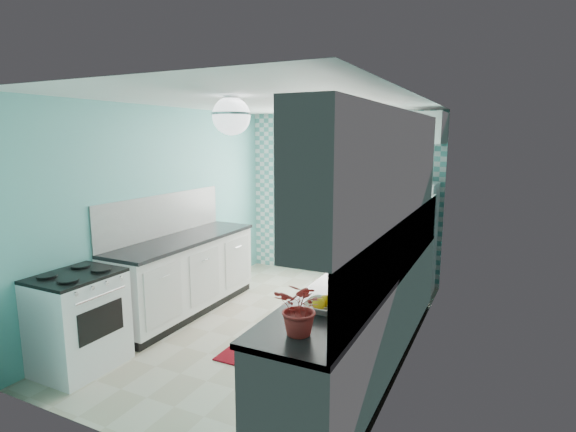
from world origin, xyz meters
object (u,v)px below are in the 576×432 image
at_px(ceiling_light, 231,116).
at_px(microwave, 412,172).
at_px(stove, 79,320).
at_px(potted_plant, 301,308).
at_px(sink, 397,246).
at_px(fruit_bowl, 326,307).
at_px(fridge, 408,239).

bearing_deg(ceiling_light, microwave, 67.09).
distance_m(stove, potted_plant, 2.50).
height_order(sink, microwave, microwave).
xyz_separation_m(ceiling_light, sink, (1.20, 1.47, -1.39)).
bearing_deg(fruit_bowl, ceiling_light, 149.70).
xyz_separation_m(fridge, potted_plant, (0.09, -3.73, 0.34)).
bearing_deg(fruit_bowl, stove, -177.66).
distance_m(ceiling_light, stove, 2.35).
bearing_deg(fruit_bowl, sink, 89.90).
relative_size(stove, fruit_bowl, 3.10).
bearing_deg(stove, fridge, 52.54).
bearing_deg(stove, microwave, 52.54).
xyz_separation_m(fridge, microwave, (0.00, 0.00, 0.91)).
xyz_separation_m(fruit_bowl, microwave, (-0.09, 3.33, 0.70)).
xyz_separation_m(ceiling_light, potted_plant, (1.20, -1.11, -1.21)).
bearing_deg(stove, potted_plant, -10.84).
distance_m(fridge, potted_plant, 3.75).
bearing_deg(microwave, potted_plant, 88.32).
bearing_deg(sink, microwave, 92.44).
height_order(ceiling_light, fruit_bowl, ceiling_light).
distance_m(ceiling_light, fruit_bowl, 1.94).
distance_m(fridge, sink, 1.17).
xyz_separation_m(fridge, sink, (0.09, -1.16, 0.16)).
distance_m(sink, microwave, 1.38).
bearing_deg(fridge, microwave, 54.53).
relative_size(fruit_bowl, potted_plant, 0.82).
bearing_deg(potted_plant, ceiling_light, 137.25).
distance_m(stove, sink, 3.34).
height_order(fruit_bowl, microwave, microwave).
bearing_deg(ceiling_light, fruit_bowl, -30.30).
bearing_deg(potted_plant, fridge, 91.39).
height_order(ceiling_light, fridge, ceiling_light).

